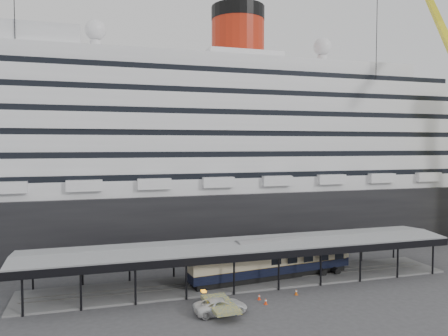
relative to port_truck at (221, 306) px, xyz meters
The scene contains 8 objects.
ground 7.44m from the port_truck, 34.97° to the left, with size 200.00×200.00×0.00m, color #39393C.
cruise_ship 40.73m from the port_truck, 80.43° to the left, with size 130.00×30.00×43.90m.
platform_canopy 11.16m from the port_truck, 56.74° to the left, with size 56.00×9.18×5.30m.
port_truck is the anchor object (origin of this frame).
pullman_carriage 13.58m from the port_truck, 43.44° to the left, with size 23.22×5.77×22.61m.
traffic_cone_left 6.05m from the port_truck, 26.16° to the left, with size 0.38×0.38×0.70m.
traffic_cone_mid 5.70m from the port_truck, 10.95° to the left, with size 0.47×0.47×0.72m.
traffic_cone_right 10.64m from the port_truck, 15.90° to the left, with size 0.47×0.47×0.74m.
Camera 1 is at (-18.78, -47.68, 17.80)m, focal length 35.00 mm.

